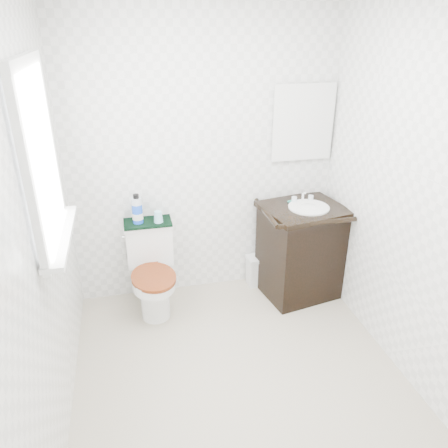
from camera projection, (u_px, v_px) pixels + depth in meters
name	position (u px, v px, depth m)	size (l,w,h in m)	color
floor	(241.00, 378.00, 2.97)	(2.40, 2.40, 0.00)	#B0A68E
wall_back	(205.00, 158.00, 3.52)	(2.40, 2.40, 0.00)	white
wall_front	(342.00, 367.00, 1.40)	(2.40, 2.40, 0.00)	white
wall_left	(37.00, 237.00, 2.24)	(2.40, 2.40, 0.00)	white
wall_right	(416.00, 201.00, 2.68)	(2.40, 2.40, 0.00)	white
window	(39.00, 157.00, 2.32)	(0.02, 0.70, 0.90)	white
mirror	(303.00, 123.00, 3.56)	(0.50, 0.02, 0.60)	silver
toilet	(152.00, 273.00, 3.59)	(0.40, 0.63, 0.72)	white
vanity	(301.00, 249.00, 3.74)	(0.73, 0.66, 0.92)	black
trash_bin	(257.00, 270.00, 3.97)	(0.21, 0.17, 0.28)	silver
towel	(148.00, 222.00, 3.52)	(0.38, 0.22, 0.02)	black
mouthwash_bottle	(137.00, 210.00, 3.45)	(0.08, 0.08, 0.24)	blue
cup	(158.00, 217.00, 3.49)	(0.07, 0.07, 0.09)	#8FD1EB
soap_bar	(291.00, 201.00, 3.67)	(0.06, 0.04, 0.02)	#177067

